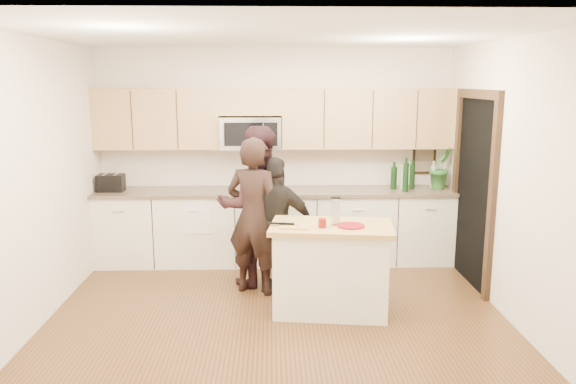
{
  "coord_description": "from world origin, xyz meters",
  "views": [
    {
      "loc": [
        -0.05,
        -5.25,
        2.3
      ],
      "look_at": [
        0.12,
        0.35,
        1.18
      ],
      "focal_mm": 35.0,
      "sensor_mm": 36.0,
      "label": 1
    }
  ],
  "objects_px": {
    "toaster": "(111,183)",
    "woman_left": "(254,216)",
    "island": "(331,268)",
    "woman_center": "(256,207)",
    "woman_right": "(277,226)"
  },
  "relations": [
    {
      "from": "toaster",
      "to": "woman_left",
      "type": "bearing_deg",
      "value": -29.65
    },
    {
      "from": "island",
      "to": "woman_center",
      "type": "bearing_deg",
      "value": 140.86
    },
    {
      "from": "toaster",
      "to": "island",
      "type": "bearing_deg",
      "value": -31.39
    },
    {
      "from": "island",
      "to": "woman_center",
      "type": "height_order",
      "value": "woman_center"
    },
    {
      "from": "woman_center",
      "to": "woman_right",
      "type": "bearing_deg",
      "value": 122.78
    },
    {
      "from": "island",
      "to": "woman_left",
      "type": "xyz_separation_m",
      "value": [
        -0.78,
        0.55,
        0.4
      ]
    },
    {
      "from": "island",
      "to": "woman_left",
      "type": "height_order",
      "value": "woman_left"
    },
    {
      "from": "toaster",
      "to": "woman_right",
      "type": "xyz_separation_m",
      "value": [
        2.05,
        -1.03,
        -0.3
      ]
    },
    {
      "from": "island",
      "to": "woman_left",
      "type": "bearing_deg",
      "value": 152.24
    },
    {
      "from": "woman_center",
      "to": "woman_left",
      "type": "bearing_deg",
      "value": 77.9
    },
    {
      "from": "woman_left",
      "to": "woman_right",
      "type": "bearing_deg",
      "value": -157.3
    },
    {
      "from": "woman_center",
      "to": "woman_right",
      "type": "height_order",
      "value": "woman_center"
    },
    {
      "from": "island",
      "to": "woman_left",
      "type": "relative_size",
      "value": 0.75
    },
    {
      "from": "woman_center",
      "to": "woman_right",
      "type": "xyz_separation_m",
      "value": [
        0.22,
        -0.26,
        -0.16
      ]
    },
    {
      "from": "woman_right",
      "to": "woman_left",
      "type": "bearing_deg",
      "value": 14.61
    }
  ]
}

